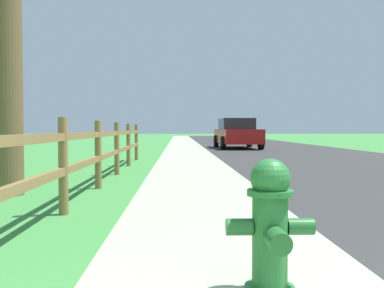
# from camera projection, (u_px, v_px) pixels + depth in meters

# --- Properties ---
(ground_plane) EXTENTS (120.00, 120.00, 0.00)m
(ground_plane) POSITION_uv_depth(u_px,v_px,m) (201.00, 146.00, 25.70)
(ground_plane) COLOR #3D873D
(road_asphalt) EXTENTS (7.00, 66.00, 0.01)m
(road_asphalt) POSITION_uv_depth(u_px,v_px,m) (253.00, 144.00, 27.81)
(road_asphalt) COLOR #313131
(road_asphalt) RESTS_ON ground
(curb_concrete) EXTENTS (6.00, 66.00, 0.01)m
(curb_concrete) POSITION_uv_depth(u_px,v_px,m) (153.00, 144.00, 27.60)
(curb_concrete) COLOR #A3B38E
(curb_concrete) RESTS_ON ground
(grass_verge) EXTENTS (5.00, 66.00, 0.00)m
(grass_verge) POSITION_uv_depth(u_px,v_px,m) (129.00, 144.00, 27.56)
(grass_verge) COLOR #3D873D
(grass_verge) RESTS_ON ground
(fire_hydrant) EXTENTS (0.54, 0.46, 0.82)m
(fire_hydrant) POSITION_uv_depth(u_px,v_px,m) (270.00, 223.00, 2.63)
(fire_hydrant) COLOR #287233
(fire_hydrant) RESTS_ON ground
(rail_fence) EXTENTS (0.11, 13.08, 1.13)m
(rail_fence) POSITION_uv_depth(u_px,v_px,m) (98.00, 150.00, 7.11)
(rail_fence) COLOR olive
(rail_fence) RESTS_ON ground
(parked_suv_red) EXTENTS (2.14, 4.86, 1.53)m
(parked_suv_red) POSITION_uv_depth(u_px,v_px,m) (237.00, 133.00, 22.18)
(parked_suv_red) COLOR maroon
(parked_suv_red) RESTS_ON ground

